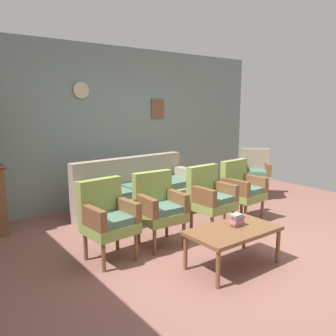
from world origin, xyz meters
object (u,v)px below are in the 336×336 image
armchair_near_cabinet (159,205)px  armchair_by_doorway (108,216)px  floral_couch (140,196)px  wingback_chair_by_fireplace (255,171)px  book_stack_on_table (237,220)px  armchair_row_middle (210,196)px  armchair_near_couch_end (241,188)px  coffee_table (233,233)px

armchair_near_cabinet → armchair_by_doorway: bearing=-179.9°
floral_couch → armchair_near_cabinet: same height
wingback_chair_by_fireplace → book_stack_on_table: bearing=-144.6°
floral_couch → armchair_by_doorway: bearing=-135.4°
armchair_by_doorway → armchair_row_middle: 1.52m
armchair_by_doorway → armchair_near_couch_end: (2.23, 0.02, 0.00)m
book_stack_on_table → floral_couch: bearing=89.0°
coffee_table → book_stack_on_table: size_ratio=6.35×
armchair_row_middle → floral_couch: bearing=109.4°
armchair_near_couch_end → wingback_chair_by_fireplace: same height
armchair_row_middle → armchair_near_couch_end: size_ratio=1.00×
floral_couch → book_stack_on_table: floral_couch is taller
floral_couch → wingback_chair_by_fireplace: same height
wingback_chair_by_fireplace → book_stack_on_table: wingback_chair_by_fireplace is taller
armchair_near_cabinet → armchair_row_middle: 0.82m
armchair_by_doorway → armchair_row_middle: size_ratio=1.00×
armchair_near_cabinet → wingback_chair_by_fireplace: bearing=15.8°
armchair_near_cabinet → coffee_table: size_ratio=0.90×
armchair_near_cabinet → coffee_table: (0.29, -0.96, -0.12)m
armchair_row_middle → book_stack_on_table: 0.98m
armchair_near_couch_end → armchair_near_cabinet: bearing=-179.1°
armchair_row_middle → book_stack_on_table: (-0.44, -0.88, -0.01)m
coffee_table → floral_couch: bearing=86.4°
wingback_chair_by_fireplace → book_stack_on_table: size_ratio=5.71×
armchair_near_cabinet → coffee_table: bearing=-73.3°
floral_couch → armchair_row_middle: 1.23m
coffee_table → armchair_by_doorway: bearing=135.7°
armchair_row_middle → book_stack_on_table: armchair_row_middle is taller
coffee_table → armchair_row_middle: bearing=59.9°
floral_couch → coffee_table: bearing=-93.6°
armchair_near_cabinet → armchair_near_couch_end: bearing=0.9°
coffee_table → book_stack_on_table: book_stack_on_table is taller
armchair_row_middle → coffee_table: size_ratio=0.90×
floral_couch → armchair_near_couch_end: 1.56m
floral_couch → armchair_near_cabinet: (-0.42, -1.10, 0.17)m
armchair_by_doorway → armchair_near_couch_end: bearing=0.6°
armchair_by_doorway → armchair_near_cabinet: 0.70m
floral_couch → armchair_near_cabinet: bearing=-110.8°
armchair_near_cabinet → armchair_near_couch_end: (1.53, 0.02, 0.00)m
armchair_by_doorway → armchair_near_cabinet: (0.70, 0.00, 0.00)m
armchair_near_cabinet → wingback_chair_by_fireplace: (2.80, 0.79, 0.00)m
wingback_chair_by_fireplace → armchair_row_middle: bearing=-157.0°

